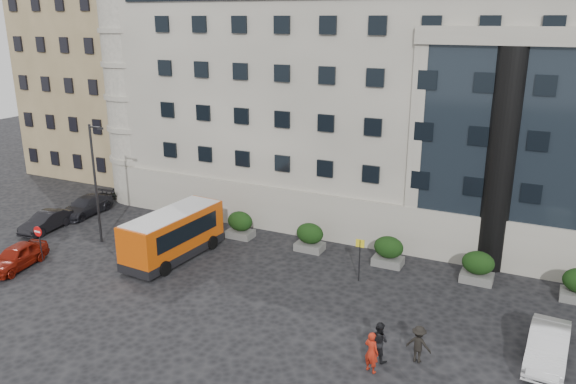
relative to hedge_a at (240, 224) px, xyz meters
The scene contains 22 objects.
ground 8.81m from the hedge_a, 62.85° to the right, with size 120.00×120.00×0.00m, color black.
civic_building 19.15m from the hedge_a, 54.85° to the left, with size 44.00×24.00×18.00m, color gray.
entrance_column 17.13m from the hedge_a, ahead, with size 1.80×1.80×13.00m, color black.
apartment_near 25.12m from the hedge_a, 148.62° to the left, with size 14.00×14.00×20.00m, color olive.
apartment_far 39.27m from the hedge_a, 127.29° to the left, with size 13.00×13.00×22.00m, color olive.
hedge_a is the anchor object (origin of this frame).
hedge_b 5.20m from the hedge_a, ahead, with size 1.80×1.26×1.84m.
hedge_c 10.40m from the hedge_a, ahead, with size 1.80×1.26×1.84m.
hedge_d 15.60m from the hedge_a, ahead, with size 1.80×1.26×1.84m.
street_lamp 9.89m from the hedge_a, 148.84° to the right, with size 1.16×0.18×8.00m.
bus_stop_sign 9.94m from the hedge_a, 16.42° to the right, with size 0.50×0.08×2.52m.
no_entry_sign 12.64m from the hedge_a, 135.52° to the right, with size 0.64×0.16×2.32m.
minibus 5.22m from the hedge_a, 112.60° to the right, with size 3.09×7.31×2.99m.
red_truck 9.52m from the hedge_a, 146.61° to the left, with size 3.13×5.53×2.82m.
parked_car_a 13.94m from the hedge_a, 133.51° to the right, with size 1.70×4.22×1.44m, color maroon.
parked_car_b 13.89m from the hedge_a, 159.37° to the right, with size 1.42×4.08×1.35m, color black.
parked_car_c 13.05m from the hedge_a, behind, with size 1.94×4.76×1.38m, color black.
parked_car_d 13.75m from the hedge_a, 160.97° to the left, with size 2.10×4.56×1.27m, color black.
white_taxi 20.64m from the hedge_a, 19.24° to the right, with size 1.60×4.59×1.51m, color silver.
pedestrian_a 16.74m from the hedge_a, 40.18° to the right, with size 0.68×0.45×1.87m, color #AB2211.
pedestrian_b 16.16m from the hedge_a, 37.52° to the right, with size 0.89×0.70×1.84m, color black.
pedestrian_c 17.10m from the hedge_a, 32.59° to the right, with size 1.11×0.64×1.72m, color black.
Camera 1 is at (14.58, -23.07, 14.44)m, focal length 35.00 mm.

